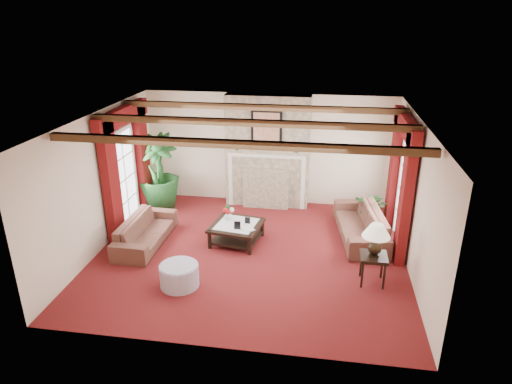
% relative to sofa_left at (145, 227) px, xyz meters
% --- Properties ---
extents(floor, '(6.00, 6.00, 0.00)m').
position_rel_sofa_left_xyz_m(floor, '(2.20, -0.11, -0.37)').
color(floor, '#490D11').
rests_on(floor, ground).
extents(ceiling, '(6.00, 6.00, 0.00)m').
position_rel_sofa_left_xyz_m(ceiling, '(2.20, -0.11, 2.33)').
color(ceiling, white).
rests_on(ceiling, floor).
extents(back_wall, '(6.00, 0.02, 2.70)m').
position_rel_sofa_left_xyz_m(back_wall, '(2.20, 2.64, 0.98)').
color(back_wall, beige).
rests_on(back_wall, ground).
extents(left_wall, '(0.02, 5.50, 2.70)m').
position_rel_sofa_left_xyz_m(left_wall, '(-0.80, -0.11, 0.98)').
color(left_wall, beige).
rests_on(left_wall, ground).
extents(right_wall, '(0.02, 5.50, 2.70)m').
position_rel_sofa_left_xyz_m(right_wall, '(5.20, -0.11, 0.98)').
color(right_wall, beige).
rests_on(right_wall, ground).
extents(ceiling_beams, '(6.00, 3.00, 0.12)m').
position_rel_sofa_left_xyz_m(ceiling_beams, '(2.20, -0.11, 2.27)').
color(ceiling_beams, '#392312').
rests_on(ceiling_beams, ceiling).
extents(fireplace, '(2.00, 0.52, 2.70)m').
position_rel_sofa_left_xyz_m(fireplace, '(2.20, 2.44, 2.33)').
color(fireplace, tan).
rests_on(fireplace, ground).
extents(french_door_left, '(0.10, 1.10, 2.16)m').
position_rel_sofa_left_xyz_m(french_door_left, '(-0.77, 0.89, 1.76)').
color(french_door_left, white).
rests_on(french_door_left, ground).
extents(french_door_right, '(0.10, 1.10, 2.16)m').
position_rel_sofa_left_xyz_m(french_door_right, '(5.17, 0.89, 1.76)').
color(french_door_right, white).
rests_on(french_door_right, ground).
extents(curtains_left, '(0.20, 2.40, 2.55)m').
position_rel_sofa_left_xyz_m(curtains_left, '(-0.66, 0.89, 2.18)').
color(curtains_left, '#4F0A0A').
rests_on(curtains_left, ground).
extents(curtains_right, '(0.20, 2.40, 2.55)m').
position_rel_sofa_left_xyz_m(curtains_right, '(5.06, 0.89, 2.18)').
color(curtains_right, '#4F0A0A').
rests_on(curtains_right, ground).
extents(sofa_left, '(1.91, 0.60, 0.74)m').
position_rel_sofa_left_xyz_m(sofa_left, '(0.00, 0.00, 0.00)').
color(sofa_left, '#390F1A').
rests_on(sofa_left, ground).
extents(sofa_right, '(2.30, 1.18, 0.84)m').
position_rel_sofa_left_xyz_m(sofa_right, '(4.38, 0.94, 0.05)').
color(sofa_right, '#390F1A').
rests_on(sofa_right, ground).
extents(potted_palm, '(1.22, 1.93, 1.01)m').
position_rel_sofa_left_xyz_m(potted_palm, '(-0.34, 1.82, 0.14)').
color(potted_palm, black).
rests_on(potted_palm, ground).
extents(small_plant, '(1.49, 1.50, 0.65)m').
position_rel_sofa_left_xyz_m(small_plant, '(4.68, 1.55, -0.04)').
color(small_plant, black).
rests_on(small_plant, ground).
extents(coffee_table, '(1.12, 1.12, 0.40)m').
position_rel_sofa_left_xyz_m(coffee_table, '(1.84, 0.35, -0.17)').
color(coffee_table, black).
rests_on(coffee_table, ground).
extents(side_table, '(0.47, 0.47, 0.54)m').
position_rel_sofa_left_xyz_m(side_table, '(4.49, -0.79, -0.10)').
color(side_table, black).
rests_on(side_table, ground).
extents(ottoman, '(0.68, 0.68, 0.40)m').
position_rel_sofa_left_xyz_m(ottoman, '(1.16, -1.40, -0.17)').
color(ottoman, '#A59CB0').
rests_on(ottoman, ground).
extents(table_lamp, '(0.48, 0.48, 0.61)m').
position_rel_sofa_left_xyz_m(table_lamp, '(4.49, -0.79, 0.48)').
color(table_lamp, black).
rests_on(table_lamp, side_table).
extents(flower_vase, '(0.19, 0.19, 0.18)m').
position_rel_sofa_left_xyz_m(flower_vase, '(1.63, 0.55, 0.12)').
color(flower_vase, silver).
rests_on(flower_vase, coffee_table).
extents(book, '(0.24, 0.23, 0.30)m').
position_rel_sofa_left_xyz_m(book, '(2.01, 0.09, 0.18)').
color(book, black).
rests_on(book, coffee_table).
extents(photo_frame_a, '(0.13, 0.04, 0.17)m').
position_rel_sofa_left_xyz_m(photo_frame_a, '(1.90, 0.12, 0.12)').
color(photo_frame_a, black).
rests_on(photo_frame_a, coffee_table).
extents(photo_frame_b, '(0.11, 0.04, 0.14)m').
position_rel_sofa_left_xyz_m(photo_frame_b, '(2.06, 0.41, 0.10)').
color(photo_frame_b, black).
rests_on(photo_frame_b, coffee_table).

